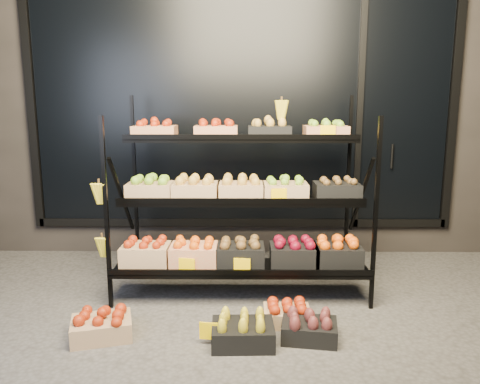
{
  "coord_description": "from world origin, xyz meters",
  "views": [
    {
      "loc": [
        0.03,
        -3.28,
        1.59
      ],
      "look_at": [
        -0.01,
        0.55,
        0.86
      ],
      "focal_mm": 35.0,
      "sensor_mm": 36.0,
      "label": 1
    }
  ],
  "objects_px": {
    "display_rack": "(240,199)",
    "floor_crate_midright": "(287,313)",
    "floor_crate_midleft": "(243,331)",
    "floor_crate_left": "(101,325)"
  },
  "relations": [
    {
      "from": "display_rack",
      "to": "floor_crate_midright",
      "type": "distance_m",
      "value": 1.04
    },
    {
      "from": "display_rack",
      "to": "floor_crate_midleft",
      "type": "height_order",
      "value": "display_rack"
    },
    {
      "from": "floor_crate_left",
      "to": "floor_crate_midright",
      "type": "xyz_separation_m",
      "value": [
        1.29,
        0.22,
        -0.01
      ]
    },
    {
      "from": "floor_crate_midleft",
      "to": "floor_crate_midright",
      "type": "height_order",
      "value": "floor_crate_midleft"
    },
    {
      "from": "display_rack",
      "to": "floor_crate_midright",
      "type": "bearing_deg",
      "value": -63.31
    },
    {
      "from": "floor_crate_left",
      "to": "floor_crate_midright",
      "type": "relative_size",
      "value": 1.35
    },
    {
      "from": "floor_crate_midright",
      "to": "floor_crate_left",
      "type": "bearing_deg",
      "value": -168.7
    },
    {
      "from": "floor_crate_midleft",
      "to": "display_rack",
      "type": "bearing_deg",
      "value": 89.59
    },
    {
      "from": "floor_crate_left",
      "to": "floor_crate_midleft",
      "type": "distance_m",
      "value": 0.98
    },
    {
      "from": "display_rack",
      "to": "floor_crate_midright",
      "type": "xyz_separation_m",
      "value": [
        0.35,
        -0.69,
        -0.7
      ]
    }
  ]
}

